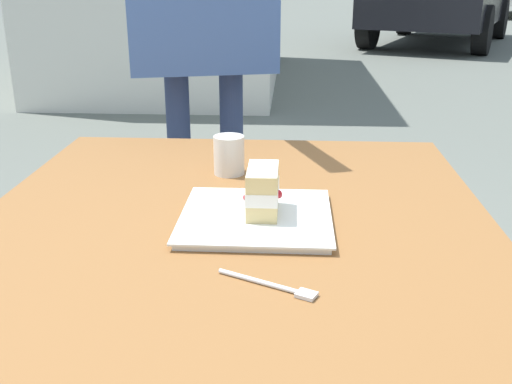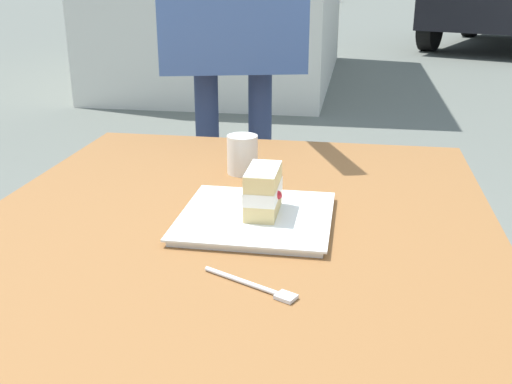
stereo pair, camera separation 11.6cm
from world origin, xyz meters
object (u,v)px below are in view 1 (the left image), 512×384
Objects in this scene: patio_table at (234,264)px; dessert_fork at (273,285)px; dessert_plate at (256,218)px; coffee_cup at (229,155)px; cake_slice at (263,191)px.

patio_table is 0.29m from dessert_fork.
dessert_plate is 0.31m from coffee_cup.
cake_slice reaches higher than dessert_plate.
coffee_cup is (0.28, 0.09, -0.01)m from cake_slice.
patio_table is at bearing 18.54° from dessert_fork.
cake_slice is 0.27m from dessert_fork.
dessert_plate is at bearing 121.79° from cake_slice.
patio_table is at bearing 90.13° from dessert_plate.
coffee_cup is at bearing 18.41° from cake_slice.
patio_table is 0.11m from dessert_plate.
cake_slice is (0.01, -0.01, 0.05)m from dessert_plate.
dessert_plate reaches higher than dessert_fork.
coffee_cup is at bearing 15.69° from dessert_plate.
dessert_plate is (0.00, -0.05, 0.10)m from patio_table.
coffee_cup reaches higher than dessert_fork.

